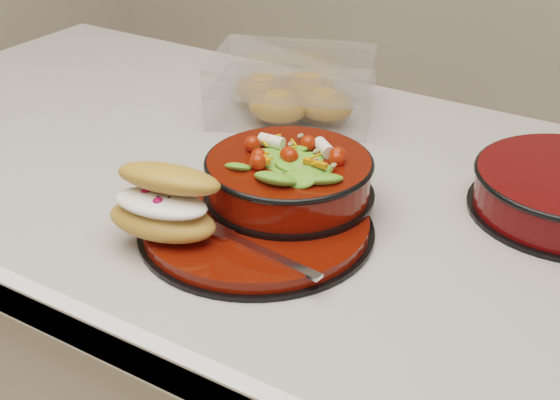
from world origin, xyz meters
The scene contains 6 objects.
island_counter centered at (0.00, 0.00, 0.45)m, with size 1.24×0.74×0.90m.
dinner_plate centered at (0.17, -0.14, 0.91)m, with size 0.28×0.28×0.02m.
salad_bowl centered at (0.17, -0.08, 0.95)m, with size 0.21×0.21×0.09m.
croissant centered at (0.10, -0.22, 0.96)m, with size 0.14×0.11×0.08m.
fork centered at (0.20, -0.20, 0.92)m, with size 0.17×0.04×0.00m.
pastry_box centered at (0.02, 0.19, 0.94)m, with size 0.29×0.25×0.09m.
Camera 1 is at (0.60, -0.78, 1.38)m, focal length 50.00 mm.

